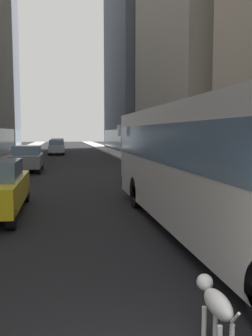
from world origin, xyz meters
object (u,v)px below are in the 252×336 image
at_px(car_blue_hatchback, 57,144).
at_px(car_grey_wagon, 27,158).
at_px(car_silver_sedan, 57,147).
at_px(transit_bus, 217,161).
at_px(dalmatian_dog, 215,303).

bearing_deg(car_blue_hatchback, car_grey_wagon, -93.43).
bearing_deg(car_silver_sedan, car_grey_wagon, -95.20).
xyz_separation_m(car_blue_hatchback, car_grey_wagon, (-1.60, -26.70, -0.00)).
height_order(car_blue_hatchback, car_silver_sedan, same).
relative_size(car_blue_hatchback, car_grey_wagon, 1.07).
bearing_deg(car_silver_sedan, car_blue_hatchback, 90.00).
distance_m(transit_bus, car_silver_sedan, 33.12).
distance_m(car_blue_hatchback, car_grey_wagon, 26.75).
height_order(transit_bus, car_silver_sedan, transit_bus).
bearing_deg(car_grey_wagon, dalmatian_dog, -78.99).
relative_size(transit_bus, car_blue_hatchback, 2.68).
relative_size(car_grey_wagon, car_silver_sedan, 0.90).
height_order(car_grey_wagon, dalmatian_dog, car_grey_wagon).
xyz_separation_m(car_blue_hatchback, dalmatian_dog, (2.16, -46.03, -0.31)).
xyz_separation_m(car_silver_sedan, dalmatian_dog, (2.16, -36.93, -0.31)).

